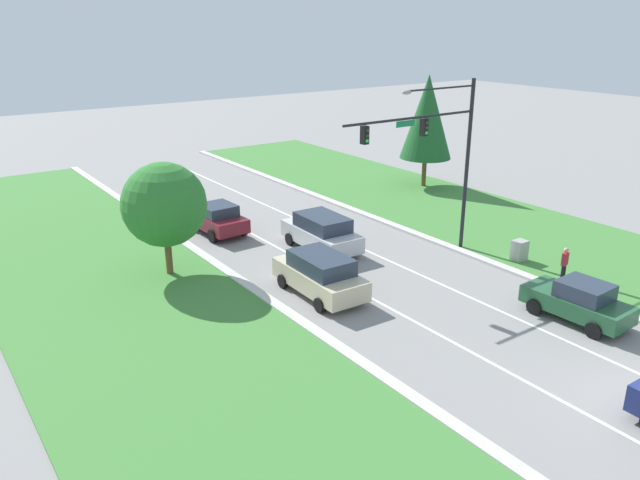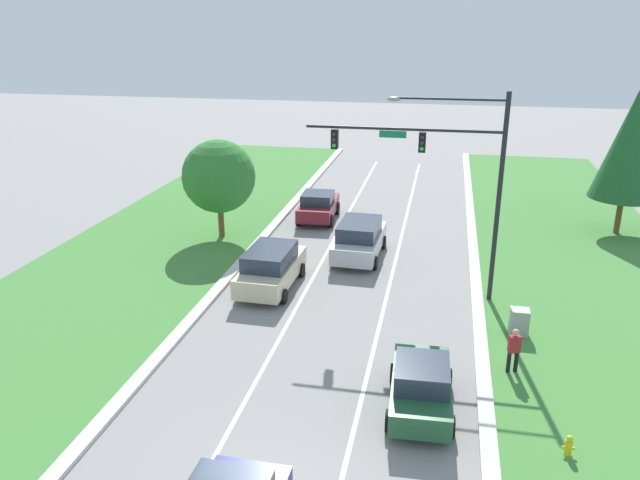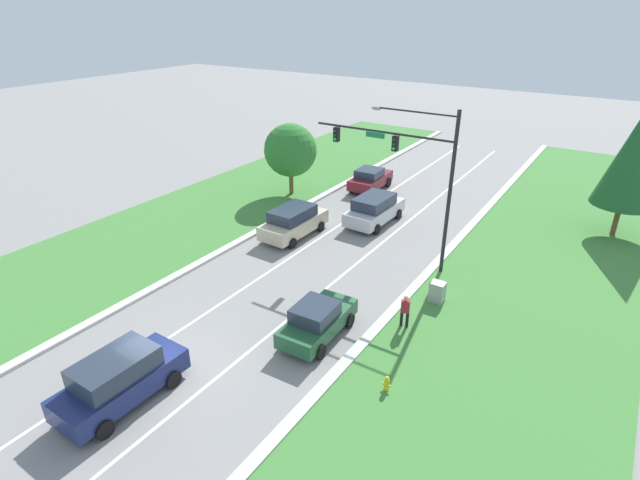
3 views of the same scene
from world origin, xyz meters
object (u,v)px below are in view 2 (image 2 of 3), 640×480
at_px(fire_hydrant, 569,447).
at_px(champagne_suv, 271,267).
at_px(silver_suv, 359,239).
at_px(utility_cabinet, 519,323).
at_px(burgundy_sedan, 318,206).
at_px(pedestrian, 514,349).
at_px(conifer_near_right_tree, 630,145).
at_px(traffic_signal_mast, 446,165).
at_px(oak_near_left_tree, 219,176).
at_px(forest_sedan, 421,385).

bearing_deg(fire_hydrant, champagne_suv, 139.52).
distance_m(silver_suv, utility_cabinet, 10.07).
distance_m(burgundy_sedan, pedestrian, 18.52).
height_order(fire_hydrant, conifer_near_right_tree, conifer_near_right_tree).
xyz_separation_m(burgundy_sedan, fire_hydrant, (11.12, -19.77, -0.55)).
bearing_deg(traffic_signal_mast, oak_near_left_tree, 155.12).
relative_size(silver_suv, oak_near_left_tree, 0.91).
xyz_separation_m(forest_sedan, conifer_near_right_tree, (9.95, 19.05, 4.19)).
height_order(traffic_signal_mast, burgundy_sedan, traffic_signal_mast).
bearing_deg(forest_sedan, traffic_signal_mast, 85.71).
bearing_deg(traffic_signal_mast, champagne_suv, -176.07).
relative_size(pedestrian, conifer_near_right_tree, 0.21).
relative_size(traffic_signal_mast, conifer_near_right_tree, 1.11).
relative_size(fire_hydrant, conifer_near_right_tree, 0.09).
height_order(champagne_suv, fire_hydrant, champagne_suv).
bearing_deg(conifer_near_right_tree, pedestrian, -113.14).
xyz_separation_m(burgundy_sedan, utility_cabinet, (10.42, -12.77, -0.33)).
distance_m(pedestrian, conifer_near_right_tree, 18.27).
distance_m(champagne_suv, conifer_near_right_tree, 20.65).
bearing_deg(silver_suv, forest_sedan, -71.75).
bearing_deg(burgundy_sedan, silver_suv, -62.07).
height_order(burgundy_sedan, fire_hydrant, burgundy_sedan).
xyz_separation_m(traffic_signal_mast, conifer_near_right_tree, (9.65, 10.50, -0.80)).
distance_m(silver_suv, oak_near_left_tree, 8.38).
bearing_deg(fire_hydrant, traffic_signal_mast, 110.78).
distance_m(utility_cabinet, conifer_near_right_tree, 15.68).
distance_m(traffic_signal_mast, forest_sedan, 9.91).
bearing_deg(oak_near_left_tree, champagne_suv, -53.01).
bearing_deg(utility_cabinet, burgundy_sedan, 129.22).
relative_size(champagne_suv, oak_near_left_tree, 0.90).
xyz_separation_m(traffic_signal_mast, utility_cabinet, (3.11, -3.03, -5.28)).
distance_m(burgundy_sedan, oak_near_left_tree, 6.74).
distance_m(burgundy_sedan, fire_hydrant, 22.69).
relative_size(burgundy_sedan, conifer_near_right_tree, 0.55).
relative_size(silver_suv, pedestrian, 2.95).
distance_m(traffic_signal_mast, oak_near_left_tree, 13.32).
xyz_separation_m(silver_suv, oak_near_left_tree, (-7.87, 1.45, 2.48)).
distance_m(forest_sedan, pedestrian, 3.99).
xyz_separation_m(traffic_signal_mast, oak_near_left_tree, (-11.89, 5.51, -2.36)).
distance_m(champagne_suv, pedestrian, 11.35).
distance_m(fire_hydrant, conifer_near_right_tree, 21.85).
distance_m(utility_cabinet, oak_near_left_tree, 17.51).
xyz_separation_m(silver_suv, conifer_near_right_tree, (13.67, 6.43, 4.05)).
relative_size(silver_suv, utility_cabinet, 4.49).
relative_size(burgundy_sedan, fire_hydrant, 6.29).
xyz_separation_m(traffic_signal_mast, champagne_suv, (-7.36, -0.51, -4.86)).
bearing_deg(pedestrian, silver_suv, -72.98).
height_order(pedestrian, conifer_near_right_tree, conifer_near_right_tree).
relative_size(champagne_suv, fire_hydrant, 7.03).
height_order(traffic_signal_mast, oak_near_left_tree, traffic_signal_mast).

